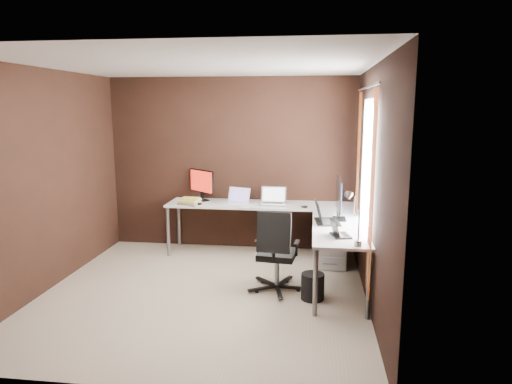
# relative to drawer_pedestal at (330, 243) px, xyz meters

# --- Properties ---
(room) EXTENTS (3.60, 3.60, 2.50)m
(room) POSITION_rel_drawer_pedestal_xyz_m (-1.09, -1.08, 0.98)
(room) COLOR tan
(room) RESTS_ON ground
(desk) EXTENTS (2.65, 2.25, 0.73)m
(desk) POSITION_rel_drawer_pedestal_xyz_m (-0.59, -0.11, 0.38)
(desk) COLOR silver
(desk) RESTS_ON ground
(drawer_pedestal) EXTENTS (0.42, 0.50, 0.60)m
(drawer_pedestal) POSITION_rel_drawer_pedestal_xyz_m (0.00, 0.00, 0.00)
(drawer_pedestal) COLOR silver
(drawer_pedestal) RESTS_ON ground
(monitor_left) EXTENTS (0.42, 0.34, 0.45)m
(monitor_left) POSITION_rel_drawer_pedestal_xyz_m (-1.84, 0.48, 0.68)
(monitor_left) COLOR black
(monitor_left) RESTS_ON desk
(monitor_right) EXTENTS (0.15, 0.61, 0.50)m
(monitor_right) POSITION_rel_drawer_pedestal_xyz_m (0.07, -0.44, 0.71)
(monitor_right) COLOR black
(monitor_right) RESTS_ON desk
(laptop_white) EXTENTS (0.40, 0.34, 0.22)m
(laptop_white) POSITION_rel_drawer_pedestal_xyz_m (-1.29, 0.29, 0.48)
(laptop_white) COLOR silver
(laptop_white) RESTS_ON desk
(laptop_silver) EXTENTS (0.36, 0.26, 0.24)m
(laptop_silver) POSITION_rel_drawer_pedestal_xyz_m (-0.79, 0.35, 0.48)
(laptop_silver) COLOR silver
(laptop_silver) RESTS_ON desk
(laptop_black_big) EXTENTS (0.32, 0.42, 0.26)m
(laptop_black_big) POSITION_rel_drawer_pedestal_xyz_m (-0.10, -0.61, 0.49)
(laptop_black_big) COLOR black
(laptop_black_big) RESTS_ON desk
(laptop_black_small) EXTENTS (0.24, 0.29, 0.17)m
(laptop_black_small) POSITION_rel_drawer_pedestal_xyz_m (0.04, -1.19, 0.47)
(laptop_black_small) COLOR black
(laptop_black_small) RESTS_ON desk
(book_stack) EXTENTS (0.34, 0.30, 0.09)m
(book_stack) POSITION_rel_drawer_pedestal_xyz_m (-1.94, 0.19, 0.47)
(book_stack) COLOR #906A4D
(book_stack) RESTS_ON desk
(mouse_left) EXTENTS (0.09, 0.06, 0.04)m
(mouse_left) POSITION_rel_drawer_pedestal_xyz_m (-1.80, 0.15, 0.45)
(mouse_left) COLOR black
(mouse_left) RESTS_ON desk
(mouse_corner) EXTENTS (0.11, 0.08, 0.04)m
(mouse_corner) POSITION_rel_drawer_pedestal_xyz_m (-0.34, 0.15, 0.45)
(mouse_corner) COLOR black
(mouse_corner) RESTS_ON desk
(desk_lamp) EXTENTS (0.18, 0.21, 0.53)m
(desk_lamp) POSITION_rel_drawer_pedestal_xyz_m (0.15, -1.44, 0.76)
(desk_lamp) COLOR slate
(desk_lamp) RESTS_ON desk
(office_chair) EXTENTS (0.53, 0.53, 0.95)m
(office_chair) POSITION_rel_drawer_pedestal_xyz_m (-0.63, -0.96, -0.02)
(office_chair) COLOR black
(office_chair) RESTS_ON ground
(wastebasket) EXTENTS (0.25, 0.25, 0.29)m
(wastebasket) POSITION_rel_drawer_pedestal_xyz_m (-0.21, -1.16, -0.15)
(wastebasket) COLOR black
(wastebasket) RESTS_ON ground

